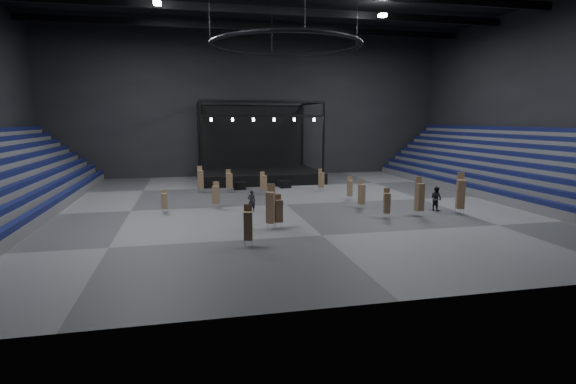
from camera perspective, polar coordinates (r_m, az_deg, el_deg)
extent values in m
plane|color=#515154|center=(37.99, -0.26, -1.60)|extent=(50.00, 50.00, 0.00)
cube|color=black|center=(58.03, -4.79, 11.02)|extent=(50.00, 0.20, 18.00)
cube|color=black|center=(17.49, 15.16, 15.08)|extent=(50.00, 0.20, 18.00)
cube|color=black|center=(49.20, 30.02, 10.18)|extent=(0.20, 42.00, 18.00)
cube|color=#535356|center=(39.42, -32.30, -2.09)|extent=(7.20, 40.00, 0.75)
cube|color=black|center=(38.33, -27.76, -1.13)|extent=(0.59, 40.00, 0.40)
cube|color=black|center=(38.47, -29.13, -0.07)|extent=(0.59, 40.00, 0.40)
cube|color=black|center=(38.64, -30.50, 0.98)|extent=(0.59, 40.00, 0.40)
cube|color=black|center=(38.84, -31.85, 2.02)|extent=(0.59, 40.00, 0.40)
cube|color=#535356|center=(47.30, 25.97, 0.07)|extent=(7.20, 40.00, 0.75)
cube|color=black|center=(45.25, 22.76, 0.64)|extent=(0.59, 40.00, 0.40)
cube|color=#535356|center=(47.53, 26.43, 0.53)|extent=(6.30, 40.00, 1.50)
cube|color=black|center=(45.68, 23.74, 1.61)|extent=(0.59, 40.00, 0.40)
cube|color=#535356|center=(47.77, 26.88, 0.99)|extent=(5.40, 40.00, 2.25)
cube|color=black|center=(46.14, 24.71, 2.55)|extent=(0.59, 40.00, 0.40)
cube|color=#535356|center=(48.01, 27.33, 1.45)|extent=(4.50, 40.00, 3.00)
cube|color=black|center=(46.62, 25.65, 3.47)|extent=(0.59, 40.00, 0.40)
cube|color=#535356|center=(48.25, 27.77, 1.90)|extent=(3.60, 40.00, 3.75)
cube|color=black|center=(47.12, 26.58, 4.38)|extent=(0.59, 40.00, 0.40)
cube|color=#535356|center=(48.51, 28.21, 2.35)|extent=(2.70, 40.00, 4.50)
cube|color=black|center=(47.65, 27.48, 5.26)|extent=(0.59, 40.00, 0.40)
cube|color=#535356|center=(48.77, 28.64, 2.79)|extent=(1.80, 40.00, 5.25)
cube|color=black|center=(48.20, 28.37, 6.12)|extent=(0.59, 40.00, 0.40)
cube|color=#535356|center=(49.03, 29.07, 3.22)|extent=(0.90, 40.00, 6.00)
cube|color=black|center=(48.78, 29.25, 6.96)|extent=(0.59, 40.00, 0.40)
cube|color=black|center=(52.96, -3.85, 2.11)|extent=(14.00, 10.00, 1.20)
cube|color=black|center=(57.34, -4.64, 7.25)|extent=(13.30, 0.30, 8.00)
cylinder|color=black|center=(47.41, -11.00, 6.59)|extent=(0.24, 0.24, 7.80)
cylinder|color=black|center=(56.60, -11.29, 6.98)|extent=(0.24, 0.24, 7.80)
cylinder|color=black|center=(49.59, 4.53, 6.84)|extent=(0.24, 0.24, 7.80)
cylinder|color=black|center=(58.44, 1.86, 7.21)|extent=(0.24, 0.24, 7.80)
cube|color=black|center=(48.06, -3.10, 11.43)|extent=(13.40, 0.25, 0.25)
cube|color=black|center=(57.14, -4.66, 11.05)|extent=(13.40, 0.25, 0.25)
cube|color=black|center=(48.02, -3.09, 9.64)|extent=(13.40, 0.20, 0.20)
cylinder|color=white|center=(47.42, -9.73, 9.05)|extent=(0.24, 0.24, 0.35)
cylinder|color=white|center=(47.58, -7.06, 9.11)|extent=(0.24, 0.24, 0.35)
cylinder|color=white|center=(47.85, -4.40, 9.15)|extent=(0.24, 0.24, 0.35)
cylinder|color=white|center=(48.21, -1.78, 9.17)|extent=(0.24, 0.24, 0.35)
cylinder|color=white|center=(48.68, 0.80, 9.17)|extent=(0.24, 0.24, 0.35)
cylinder|color=white|center=(49.23, 3.32, 9.16)|extent=(0.24, 0.24, 0.35)
torus|color=black|center=(37.78, -0.27, 18.16)|extent=(12.30, 12.30, 0.30)
cylinder|color=black|center=(39.93, 8.78, 21.21)|extent=(0.04, 0.04, 5.00)
cylinder|color=black|center=(44.00, -2.05, 20.17)|extent=(0.04, 0.04, 5.00)
cylinder|color=black|center=(37.46, -9.99, 22.00)|extent=(0.04, 0.04, 5.00)
cube|color=black|center=(45.32, -2.32, 22.05)|extent=(49.00, 0.35, 0.70)
cube|color=black|center=(53.04, -3.97, 20.13)|extent=(49.00, 0.35, 0.70)
cube|color=white|center=(41.60, -16.27, 22.03)|extent=(0.60, 0.60, 0.25)
cube|color=white|center=(45.27, 11.91, 21.10)|extent=(0.60, 0.60, 0.25)
cube|color=black|center=(46.19, -6.12, 0.78)|extent=(1.24, 0.67, 0.80)
cube|color=black|center=(47.09, -0.35, 0.97)|extent=(1.20, 0.71, 0.76)
cube|color=black|center=(48.33, -0.89, 1.14)|extent=(1.15, 0.87, 0.69)
cylinder|color=silver|center=(36.54, 9.16, -1.87)|extent=(0.03, 0.03, 0.36)
cylinder|color=silver|center=(36.85, 8.96, -1.77)|extent=(0.03, 0.03, 0.36)
cylinder|color=silver|center=(36.67, 9.65, -1.84)|extent=(0.03, 0.03, 0.36)
cylinder|color=silver|center=(36.98, 9.45, -1.74)|extent=(0.03, 0.03, 0.36)
cube|color=#8D6D4E|center=(36.59, 9.34, -0.30)|extent=(0.55, 0.55, 1.60)
cube|color=#8D6D4E|center=(36.61, 9.19, 0.89)|extent=(0.40, 0.19, 0.88)
cylinder|color=silver|center=(33.31, 12.24, -3.02)|extent=(0.03, 0.03, 0.38)
cylinder|color=silver|center=(33.62, 11.99, -2.90)|extent=(0.03, 0.03, 0.38)
cylinder|color=silver|center=(33.46, 12.80, -2.98)|extent=(0.03, 0.03, 0.38)
cylinder|color=silver|center=(33.77, 12.54, -2.86)|extent=(0.03, 0.03, 0.38)
cube|color=#8D6D4E|center=(33.36, 12.45, -1.39)|extent=(0.55, 0.55, 1.47)
cube|color=#8D6D4E|center=(33.43, 12.42, -0.18)|extent=(0.43, 0.16, 0.81)
cylinder|color=silver|center=(36.20, 20.85, -2.38)|extent=(0.03, 0.03, 0.46)
cylinder|color=silver|center=(36.56, 20.48, -2.25)|extent=(0.03, 0.03, 0.46)
cylinder|color=silver|center=(36.44, 21.42, -2.34)|extent=(0.03, 0.03, 0.46)
cylinder|color=silver|center=(36.80, 21.04, -2.21)|extent=(0.03, 0.03, 0.46)
cube|color=#8D6D4E|center=(36.28, 21.07, -0.26)|extent=(0.70, 0.70, 2.17)
cube|color=#8D6D4E|center=(36.35, 21.07, 1.41)|extent=(0.52, 0.24, 1.19)
cylinder|color=silver|center=(44.76, -11.27, 0.15)|extent=(0.03, 0.03, 0.43)
cylinder|color=silver|center=(45.16, -11.29, 0.23)|extent=(0.03, 0.03, 0.43)
cylinder|color=silver|center=(44.77, -10.75, 0.16)|extent=(0.03, 0.03, 0.43)
cylinder|color=silver|center=(45.17, -10.77, 0.24)|extent=(0.03, 0.03, 0.43)
cube|color=#8D6D4E|center=(44.81, -11.06, 1.58)|extent=(0.61, 0.61, 1.76)
cube|color=#8D6D4E|center=(44.92, -11.16, 2.66)|extent=(0.50, 0.16, 0.97)
cylinder|color=silver|center=(29.21, -2.54, -4.47)|extent=(0.03, 0.03, 0.44)
cylinder|color=silver|center=(29.61, -2.69, -4.28)|extent=(0.03, 0.03, 0.44)
cylinder|color=silver|center=(29.28, -1.73, -4.43)|extent=(0.03, 0.03, 0.44)
cylinder|color=silver|center=(29.68, -1.89, -4.24)|extent=(0.03, 0.03, 0.44)
cube|color=#8D6D4E|center=(29.18, -2.23, -1.98)|extent=(0.70, 0.70, 2.04)
cube|color=#8D6D4E|center=(29.21, -2.14, -0.03)|extent=(0.49, 0.27, 1.12)
cylinder|color=silver|center=(36.52, -9.41, -1.83)|extent=(0.03, 0.03, 0.41)
cylinder|color=silver|center=(36.91, -9.44, -1.72)|extent=(0.03, 0.03, 0.41)
cylinder|color=silver|center=(36.55, -8.80, -1.81)|extent=(0.03, 0.03, 0.41)
cylinder|color=silver|center=(36.93, -8.84, -1.70)|extent=(0.03, 0.03, 0.41)
cube|color=#8D6D4E|center=(36.56, -9.16, -0.35)|extent=(0.62, 0.62, 1.44)
cube|color=#8D6D4E|center=(36.66, -9.11, 0.74)|extent=(0.47, 0.20, 0.79)
cylinder|color=silver|center=(34.51, 16.14, -2.70)|extent=(0.03, 0.03, 0.44)
cylinder|color=silver|center=(34.86, 15.81, -2.57)|extent=(0.03, 0.03, 0.44)
cylinder|color=silver|center=(34.71, 16.74, -2.66)|extent=(0.03, 0.03, 0.44)
cylinder|color=silver|center=(35.06, 16.41, -2.53)|extent=(0.03, 0.03, 0.44)
cube|color=#8D6D4E|center=(34.56, 16.37, -0.62)|extent=(0.59, 0.59, 2.02)
cube|color=#8D6D4E|center=(34.59, 16.22, 1.01)|extent=(0.51, 0.14, 1.11)
cylinder|color=silver|center=(44.49, -7.67, 0.18)|extent=(0.03, 0.03, 0.41)
cylinder|color=silver|center=(44.88, -7.71, 0.25)|extent=(0.03, 0.03, 0.41)
cylinder|color=silver|center=(44.53, -7.17, 0.19)|extent=(0.03, 0.03, 0.41)
cylinder|color=silver|center=(44.91, -7.22, 0.27)|extent=(0.03, 0.03, 0.41)
cube|color=#8D6D4E|center=(44.56, -7.47, 1.43)|extent=(0.63, 0.63, 1.49)
cube|color=#8D6D4E|center=(44.66, -7.60, 2.35)|extent=(0.47, 0.22, 0.82)
cylinder|color=silver|center=(40.28, 7.67, -0.80)|extent=(0.03, 0.03, 0.37)
cylinder|color=silver|center=(40.60, 7.50, -0.71)|extent=(0.03, 0.03, 0.37)
cylinder|color=silver|center=(40.40, 8.14, -0.78)|extent=(0.03, 0.03, 0.37)
cylinder|color=silver|center=(40.72, 7.96, -0.69)|extent=(0.03, 0.03, 0.37)
cube|color=#8D6D4E|center=(40.36, 7.85, 0.51)|extent=(0.51, 0.51, 1.42)
cube|color=#8D6D4E|center=(40.44, 7.82, 1.47)|extent=(0.43, 0.12, 0.78)
cylinder|color=silver|center=(44.96, 4.09, 0.30)|extent=(0.03, 0.03, 0.37)
cylinder|color=silver|center=(45.29, 3.97, 0.37)|extent=(0.03, 0.03, 0.37)
cylinder|color=silver|center=(45.06, 4.51, 0.32)|extent=(0.03, 0.03, 0.37)
cylinder|color=silver|center=(45.39, 4.39, 0.38)|extent=(0.03, 0.03, 0.37)
cube|color=#8D6D4E|center=(45.04, 4.25, 1.53)|extent=(0.58, 0.58, 1.53)
cube|color=#8D6D4E|center=(45.09, 4.11, 2.45)|extent=(0.41, 0.22, 0.84)
cylinder|color=silver|center=(29.62, -1.50, -4.30)|extent=(0.03, 0.03, 0.41)
cylinder|color=silver|center=(29.99, -1.64, -4.13)|extent=(0.03, 0.03, 0.41)
cylinder|color=silver|center=(29.69, -0.77, -4.27)|extent=(0.03, 0.03, 0.41)
cylinder|color=silver|center=(30.06, -0.92, -4.10)|extent=(0.03, 0.03, 0.41)
cube|color=#8D6D4E|center=(29.63, -1.21, -2.43)|extent=(0.53, 0.53, 1.48)
cube|color=#8D6D4E|center=(29.69, -1.33, -1.05)|extent=(0.47, 0.10, 0.81)
cylinder|color=silver|center=(35.60, -15.64, -2.39)|extent=(0.03, 0.03, 0.35)
cylinder|color=silver|center=(35.92, -15.62, -2.29)|extent=(0.03, 0.03, 0.35)
cylinder|color=silver|center=(35.58, -15.11, -2.38)|extent=(0.03, 0.03, 0.35)
cylinder|color=silver|center=(35.90, -15.09, -2.27)|extent=(0.03, 0.03, 0.35)
cube|color=#8D6D4E|center=(35.61, -15.42, -1.12)|extent=(0.48, 0.48, 1.20)
cube|color=#8D6D4E|center=(35.69, -15.49, -0.20)|extent=(0.40, 0.11, 0.66)
cylinder|color=silver|center=(25.40, -5.43, -6.64)|extent=(0.03, 0.03, 0.40)
cylinder|color=silver|center=(25.77, -5.54, -6.41)|extent=(0.03, 0.03, 0.40)
cylinder|color=silver|center=(25.45, -4.57, -6.59)|extent=(0.03, 0.03, 0.40)
cylinder|color=silver|center=(25.81, -4.69, -6.37)|extent=(0.03, 0.03, 0.40)
cube|color=#8D6D4E|center=(25.35, -5.09, -4.30)|extent=(0.56, 0.56, 1.62)
cube|color=#8D6D4E|center=(25.38, -5.10, -2.53)|extent=(0.47, 0.13, 0.89)
cylinder|color=silver|center=(42.95, -3.33, -0.08)|extent=(0.03, 0.03, 0.41)
cylinder|color=silver|center=(43.32, -3.41, 0.00)|extent=(0.03, 0.03, 0.41)
cylinder|color=silver|center=(43.01, -2.82, -0.07)|extent=(0.03, 0.03, 0.41)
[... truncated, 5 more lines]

